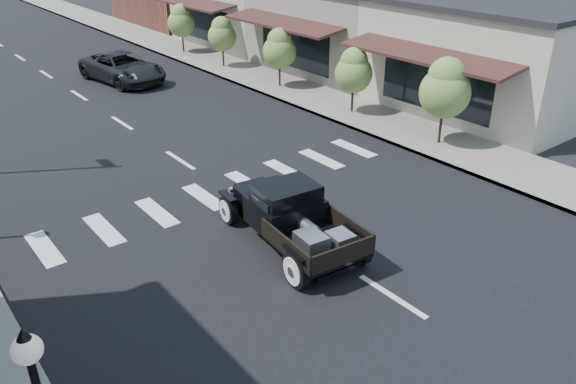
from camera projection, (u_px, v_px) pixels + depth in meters
ground at (308, 243)px, 14.91m from camera, size 120.00×120.00×0.00m
road at (95, 106)px, 25.44m from camera, size 14.00×80.00×0.02m
road_markings at (143, 137)px, 21.93m from camera, size 12.00×60.00×0.06m
sidewalk_right at (249, 74)px, 30.13m from camera, size 3.00×80.00×0.15m
storefront_near at (508, 53)px, 25.03m from camera, size 10.00×9.00×4.50m
storefront_mid at (364, 25)px, 31.35m from camera, size 10.00×9.00×4.50m
storefront_far at (268, 6)px, 37.68m from camera, size 10.00×9.00×4.50m
small_tree_a at (444, 103)px, 20.33m from camera, size 1.85×1.85×3.08m
small_tree_b at (353, 81)px, 23.70m from camera, size 1.59×1.59×2.65m
small_tree_c at (280, 58)px, 27.29m from camera, size 1.63×1.63×2.72m
small_tree_d at (222, 42)px, 30.95m from camera, size 1.56×1.56×2.60m
small_tree_e at (182, 29)px, 34.15m from camera, size 1.65×1.65×2.74m
hotrod_pickup at (291, 216)px, 14.50m from camera, size 2.73×5.02×1.67m
second_car at (122, 68)px, 28.76m from camera, size 3.21×5.59×1.47m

